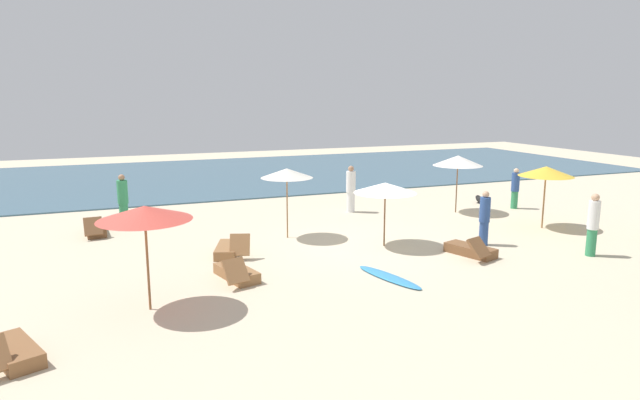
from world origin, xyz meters
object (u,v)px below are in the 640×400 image
(umbrella_3, at_px, (145,213))
(lounger_4, at_px, (228,249))
(umbrella_2, at_px, (458,161))
(umbrella_4, at_px, (546,171))
(person_5, at_px, (351,189))
(person_1, at_px, (123,200))
(lounger_0, at_px, (471,250))
(person_3, at_px, (593,224))
(lounger_5, at_px, (13,352))
(surfboard, at_px, (389,277))
(umbrella_1, at_px, (385,188))
(person_2, at_px, (515,188))
(person_0, at_px, (484,218))
(lounger_2, at_px, (95,230))
(dog, at_px, (481,200))
(umbrella_0, at_px, (287,173))

(umbrella_3, xyz_separation_m, lounger_4, (2.51, 3.52, -2.00))
(umbrella_2, bearing_deg, umbrella_4, -69.14)
(lounger_4, xyz_separation_m, person_5, (5.89, 4.19, 0.77))
(lounger_4, bearing_deg, person_1, 117.72)
(umbrella_2, relative_size, person_1, 1.23)
(umbrella_4, relative_size, lounger_0, 1.23)
(lounger_0, xyz_separation_m, person_1, (-9.32, 7.84, 0.77))
(person_3, bearing_deg, person_5, 115.98)
(lounger_4, bearing_deg, person_3, -21.99)
(lounger_5, relative_size, surfboard, 0.77)
(umbrella_1, height_order, lounger_0, umbrella_1)
(person_2, relative_size, person_3, 0.91)
(umbrella_2, xyz_separation_m, person_0, (-2.10, -4.44, -1.22))
(lounger_5, relative_size, person_3, 0.96)
(lounger_2, xyz_separation_m, surfboard, (7.06, -7.66, -0.13))
(person_2, bearing_deg, person_5, 164.27)
(umbrella_1, xyz_separation_m, surfboard, (-1.35, -2.80, -1.81))
(umbrella_2, relative_size, dog, 3.22)
(umbrella_4, bearing_deg, umbrella_3, -168.61)
(lounger_2, distance_m, dog, 15.57)
(lounger_2, bearing_deg, surfboard, -47.32)
(person_3, relative_size, dog, 2.61)
(person_5, bearing_deg, umbrella_3, -137.46)
(umbrella_3, distance_m, person_2, 16.17)
(umbrella_0, xyz_separation_m, umbrella_2, (7.55, 1.32, -0.06))
(lounger_4, height_order, person_1, person_1)
(person_1, height_order, person_5, person_5)
(umbrella_1, relative_size, surfboard, 0.86)
(umbrella_1, height_order, umbrella_4, umbrella_4)
(surfboard, bearing_deg, lounger_0, 15.79)
(umbrella_2, height_order, person_0, umbrella_2)
(umbrella_0, bearing_deg, umbrella_4, -13.03)
(person_3, bearing_deg, surfboard, 176.66)
(lounger_2, bearing_deg, umbrella_2, -6.22)
(umbrella_2, height_order, person_3, umbrella_2)
(umbrella_1, relative_size, lounger_0, 1.11)
(surfboard, bearing_deg, person_3, -3.34)
(umbrella_4, bearing_deg, person_0, -162.32)
(person_3, bearing_deg, person_0, 135.59)
(person_1, height_order, surfboard, person_1)
(lounger_5, bearing_deg, lounger_0, 11.82)
(umbrella_0, relative_size, umbrella_4, 1.05)
(person_1, bearing_deg, lounger_4, -62.28)
(lounger_2, distance_m, person_2, 16.29)
(umbrella_0, distance_m, umbrella_4, 9.07)
(person_1, bearing_deg, lounger_5, -102.50)
(person_0, xyz_separation_m, person_3, (2.18, -2.13, 0.08))
(umbrella_0, relative_size, person_2, 1.37)
(lounger_0, height_order, person_0, person_0)
(umbrella_4, relative_size, lounger_2, 1.29)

